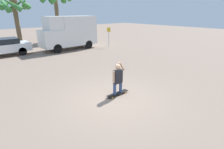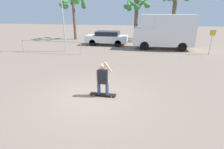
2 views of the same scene
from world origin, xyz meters
The scene contains 9 objects.
ground_plane centered at (0.00, 0.00, 0.00)m, with size 80.00×80.00×0.00m, color gray.
skateboard centered at (0.35, 0.17, 0.08)m, with size 1.15×0.24×0.10m.
person_skateboarder centered at (0.35, 0.17, 0.86)m, with size 0.68×0.23×1.46m.
camper_van centered at (3.78, 11.06, 1.72)m, with size 5.44×2.10×3.19m.
parked_car_white centered at (-2.05, 12.12, 0.79)m, with size 4.40×1.91×1.46m.
palm_tree_center_background centered at (0.62, 17.48, 4.12)m, with size 3.44×3.50×5.23m.
palm_tree_far_left centered at (-7.01, 15.34, 4.49)m, with size 3.57×3.61×5.57m.
street_sign centered at (7.39, 9.32, 1.33)m, with size 0.44×0.06×2.04m.
plaza_railing_segment centered at (-5.99, 7.34, 0.93)m, with size 5.50×0.05×1.08m.
Camera 2 is at (1.99, -6.47, 3.48)m, focal length 28.00 mm.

